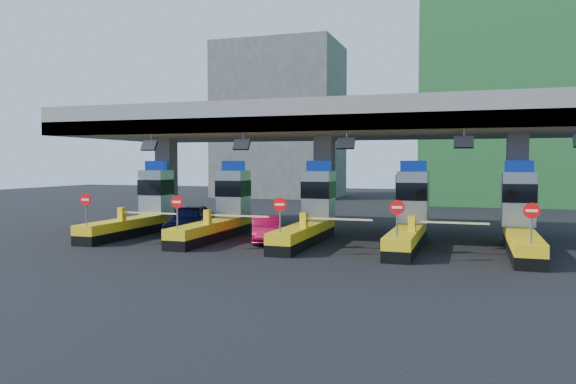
% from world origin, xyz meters
% --- Properties ---
extents(ground, '(120.00, 120.00, 0.00)m').
position_xyz_m(ground, '(0.00, 0.00, 0.00)').
color(ground, black).
rests_on(ground, ground).
extents(toll_canopy, '(28.00, 12.09, 7.00)m').
position_xyz_m(toll_canopy, '(0.00, 2.87, 6.13)').
color(toll_canopy, slate).
rests_on(toll_canopy, ground).
extents(toll_lane_far_left, '(4.43, 8.00, 4.16)m').
position_xyz_m(toll_lane_far_left, '(-10.00, 0.28, 1.40)').
color(toll_lane_far_left, black).
rests_on(toll_lane_far_left, ground).
extents(toll_lane_left, '(4.43, 8.00, 4.16)m').
position_xyz_m(toll_lane_left, '(-5.00, 0.28, 1.40)').
color(toll_lane_left, black).
rests_on(toll_lane_left, ground).
extents(toll_lane_center, '(4.43, 8.00, 4.16)m').
position_xyz_m(toll_lane_center, '(0.00, 0.28, 1.40)').
color(toll_lane_center, black).
rests_on(toll_lane_center, ground).
extents(toll_lane_right, '(4.43, 8.00, 4.16)m').
position_xyz_m(toll_lane_right, '(5.00, 0.28, 1.40)').
color(toll_lane_right, black).
rests_on(toll_lane_right, ground).
extents(toll_lane_far_right, '(4.43, 8.00, 4.16)m').
position_xyz_m(toll_lane_far_right, '(10.00, 0.28, 1.40)').
color(toll_lane_far_right, black).
rests_on(toll_lane_far_right, ground).
extents(bg_building_scaffold, '(18.00, 12.00, 28.00)m').
position_xyz_m(bg_building_scaffold, '(12.00, 32.00, 14.00)').
color(bg_building_scaffold, '#1E5926').
rests_on(bg_building_scaffold, ground).
extents(bg_building_concrete, '(14.00, 10.00, 18.00)m').
position_xyz_m(bg_building_concrete, '(-14.00, 36.00, 9.00)').
color(bg_building_concrete, '#4C4C49').
rests_on(bg_building_concrete, ground).
extents(van, '(3.11, 5.38, 1.72)m').
position_xyz_m(van, '(-7.10, 0.53, 0.86)').
color(van, black).
rests_on(van, ground).
extents(red_car, '(2.79, 4.33, 1.35)m').
position_xyz_m(red_car, '(-2.06, -0.71, 0.67)').
color(red_car, '#B10D36').
rests_on(red_car, ground).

